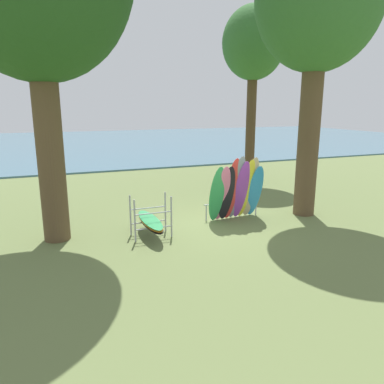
{
  "coord_description": "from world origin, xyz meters",
  "views": [
    {
      "loc": [
        -5.02,
        -10.31,
        3.84
      ],
      "look_at": [
        -0.77,
        0.53,
        1.1
      ],
      "focal_mm": 34.33,
      "sensor_mm": 36.0,
      "label": 1
    }
  ],
  "objects_px": {
    "leaning_board_pile": "(237,191)",
    "tree_foreground_right": "(318,2)",
    "tree_mid_behind": "(254,46)",
    "board_storage_rack": "(150,221)"
  },
  "relations": [
    {
      "from": "leaning_board_pile",
      "to": "tree_foreground_right",
      "type": "bearing_deg",
      "value": -5.34
    },
    {
      "from": "tree_foreground_right",
      "to": "tree_mid_behind",
      "type": "relative_size",
      "value": 1.12
    },
    {
      "from": "leaning_board_pile",
      "to": "board_storage_rack",
      "type": "xyz_separation_m",
      "value": [
        -3.15,
        -0.48,
        -0.56
      ]
    },
    {
      "from": "tree_foreground_right",
      "to": "board_storage_rack",
      "type": "distance_m",
      "value": 8.78
    },
    {
      "from": "leaning_board_pile",
      "to": "board_storage_rack",
      "type": "distance_m",
      "value": 3.23
    },
    {
      "from": "tree_foreground_right",
      "to": "board_storage_rack",
      "type": "bearing_deg",
      "value": -177.71
    },
    {
      "from": "tree_foreground_right",
      "to": "board_storage_rack",
      "type": "xyz_separation_m",
      "value": [
        -5.78,
        -0.23,
        -6.6
      ]
    },
    {
      "from": "tree_mid_behind",
      "to": "board_storage_rack",
      "type": "relative_size",
      "value": 4.08
    },
    {
      "from": "tree_foreground_right",
      "to": "leaning_board_pile",
      "type": "distance_m",
      "value": 6.59
    },
    {
      "from": "tree_foreground_right",
      "to": "tree_mid_behind",
      "type": "height_order",
      "value": "tree_foreground_right"
    }
  ]
}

